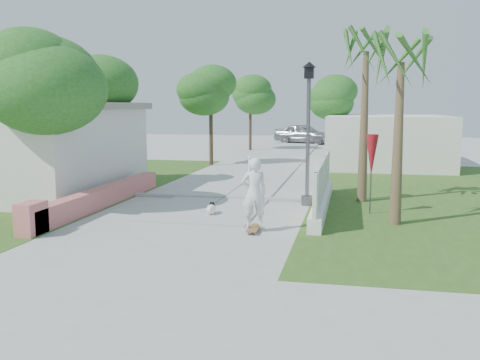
% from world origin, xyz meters
% --- Properties ---
extents(ground, '(90.00, 90.00, 0.00)m').
position_xyz_m(ground, '(0.00, 0.00, 0.00)').
color(ground, '#B7B7B2').
rests_on(ground, ground).
extents(path_strip, '(3.20, 36.00, 0.06)m').
position_xyz_m(path_strip, '(0.00, 20.00, 0.03)').
color(path_strip, '#B7B7B2').
rests_on(path_strip, ground).
extents(curb, '(6.50, 0.25, 0.10)m').
position_xyz_m(curb, '(0.00, 6.00, 0.05)').
color(curb, '#999993').
rests_on(curb, ground).
extents(grass_left, '(8.00, 20.00, 0.01)m').
position_xyz_m(grass_left, '(-7.00, 8.00, 0.01)').
color(grass_left, '#2E561B').
rests_on(grass_left, ground).
extents(grass_right, '(8.00, 20.00, 0.01)m').
position_xyz_m(grass_right, '(7.00, 8.00, 0.01)').
color(grass_right, '#2E561B').
rests_on(grass_right, ground).
extents(pink_wall, '(0.45, 8.20, 0.80)m').
position_xyz_m(pink_wall, '(-3.30, 3.55, 0.31)').
color(pink_wall, '#D1756B').
rests_on(pink_wall, ground).
extents(house_left, '(8.40, 7.40, 3.23)m').
position_xyz_m(house_left, '(-8.00, 6.00, 1.64)').
color(house_left, silver).
rests_on(house_left, ground).
extents(lattice_fence, '(0.35, 7.00, 1.50)m').
position_xyz_m(lattice_fence, '(3.40, 5.00, 0.54)').
color(lattice_fence, white).
rests_on(lattice_fence, ground).
extents(building_right, '(6.00, 8.00, 2.60)m').
position_xyz_m(building_right, '(6.00, 18.00, 1.30)').
color(building_right, silver).
rests_on(building_right, ground).
extents(street_lamp, '(0.44, 0.44, 4.44)m').
position_xyz_m(street_lamp, '(2.90, 5.50, 2.43)').
color(street_lamp, '#59595E').
rests_on(street_lamp, ground).
extents(bollard, '(0.14, 0.14, 1.09)m').
position_xyz_m(bollard, '(0.20, 10.00, 0.58)').
color(bollard, white).
rests_on(bollard, ground).
extents(patio_umbrella, '(0.36, 0.36, 2.30)m').
position_xyz_m(patio_umbrella, '(4.80, 4.50, 1.69)').
color(patio_umbrella, '#59595E').
rests_on(patio_umbrella, ground).
extents(tree_left_near, '(3.60, 3.60, 5.28)m').
position_xyz_m(tree_left_near, '(-4.48, 2.98, 3.82)').
color(tree_left_near, '#4C3826').
rests_on(tree_left_near, ground).
extents(tree_left_mid, '(3.20, 3.20, 4.85)m').
position_xyz_m(tree_left_mid, '(-5.48, 8.48, 3.50)').
color(tree_left_mid, '#4C3826').
rests_on(tree_left_mid, ground).
extents(tree_path_left, '(3.40, 3.40, 5.23)m').
position_xyz_m(tree_path_left, '(-2.98, 15.98, 3.82)').
color(tree_path_left, '#4C3826').
rests_on(tree_path_left, ground).
extents(tree_path_right, '(3.00, 3.00, 4.79)m').
position_xyz_m(tree_path_right, '(3.22, 19.98, 3.49)').
color(tree_path_right, '#4C3826').
rests_on(tree_path_right, ground).
extents(tree_path_far, '(3.20, 3.20, 5.17)m').
position_xyz_m(tree_path_far, '(-2.78, 25.98, 3.82)').
color(tree_path_far, '#4C3826').
rests_on(tree_path_far, ground).
extents(palm_far, '(1.80, 1.80, 5.30)m').
position_xyz_m(palm_far, '(4.60, 6.50, 4.48)').
color(palm_far, brown).
rests_on(palm_far, ground).
extents(palm_near, '(1.80, 1.80, 4.70)m').
position_xyz_m(palm_near, '(5.40, 3.20, 3.95)').
color(palm_near, brown).
rests_on(palm_near, ground).
extents(skateboarder, '(1.88, 2.26, 1.85)m').
position_xyz_m(skateboarder, '(1.19, 2.38, 0.79)').
color(skateboarder, olive).
rests_on(skateboarder, ground).
extents(dog, '(0.31, 0.57, 0.39)m').
position_xyz_m(dog, '(0.38, 3.25, 0.21)').
color(dog, white).
rests_on(dog, ground).
extents(parked_car, '(5.22, 3.31, 1.66)m').
position_xyz_m(parked_car, '(0.32, 33.40, 0.83)').
color(parked_car, '#ACAFB4').
rests_on(parked_car, ground).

